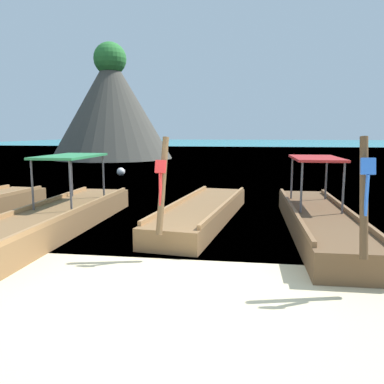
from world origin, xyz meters
The scene contains 7 objects.
ground centered at (0.00, 0.00, 0.00)m, with size 120.00×120.00×0.00m, color beige.
sea_water centered at (0.00, 61.30, 0.00)m, with size 120.00×120.00×0.00m, color teal.
longtail_boat_violet_ribbon centered at (-3.26, 2.99, 0.33)m, with size 1.45×7.28×2.28m.
longtail_boat_red_ribbon centered at (0.11, 4.49, 0.25)m, with size 2.13×6.39×2.29m.
longtail_boat_blue_ribbon centered at (2.97, 3.64, 0.32)m, with size 1.37×6.87×2.32m.
karst_rock centered at (-11.20, 28.96, 4.59)m, with size 10.81×10.81×10.22m.
mooring_buoy_near centered at (-5.64, 14.98, 0.22)m, with size 0.44×0.44×0.44m.
Camera 1 is at (1.31, -5.72, 2.37)m, focal length 36.79 mm.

